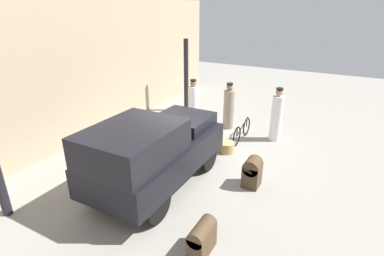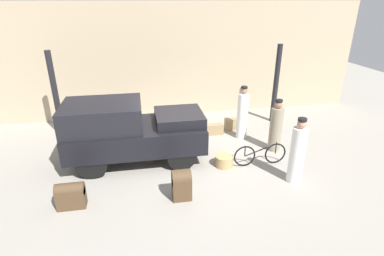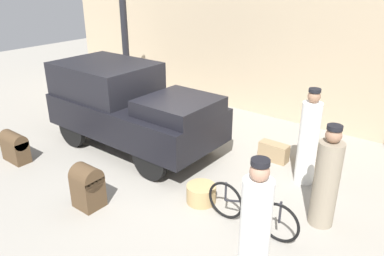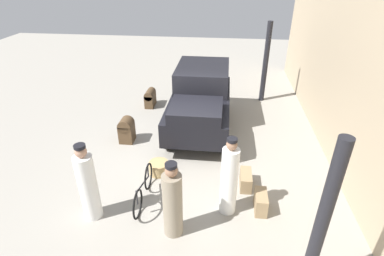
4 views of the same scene
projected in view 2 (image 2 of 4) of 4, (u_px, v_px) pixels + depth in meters
ground_plane at (187, 159)px, 9.24m from camera, size 30.00×30.00×0.00m
station_building_facade at (170, 61)px, 12.03m from camera, size 16.00×0.15×4.50m
canopy_pillar_left at (56, 95)px, 10.22m from camera, size 0.20×0.20×3.04m
canopy_pillar_right at (276, 84)px, 11.55m from camera, size 0.20×0.20×3.04m
truck at (129, 129)px, 8.80m from camera, size 3.99×1.85×1.87m
bicycle at (260, 154)px, 8.82m from camera, size 1.61×0.04×0.69m
wicker_basket at (224, 161)px, 8.82m from camera, size 0.52×0.52×0.32m
porter_with_bicycle at (242, 115)px, 10.35m from camera, size 0.37×0.37×1.88m
conductor_in_dark_uniform at (276, 128)px, 9.53m from camera, size 0.39×0.39×1.72m
porter_lifting_near_truck at (297, 153)px, 7.83m from camera, size 0.38×0.38×1.82m
trunk_wicker_pale at (232, 124)px, 11.26m from camera, size 0.57×0.26×0.44m
suitcase_small_leather at (71, 195)px, 7.00m from camera, size 0.65×0.32×0.65m
trunk_umber_medium at (182, 184)px, 7.31m from camera, size 0.46×0.41×0.78m
suitcase_black_upright at (214, 129)px, 10.87m from camera, size 0.63×0.27×0.39m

